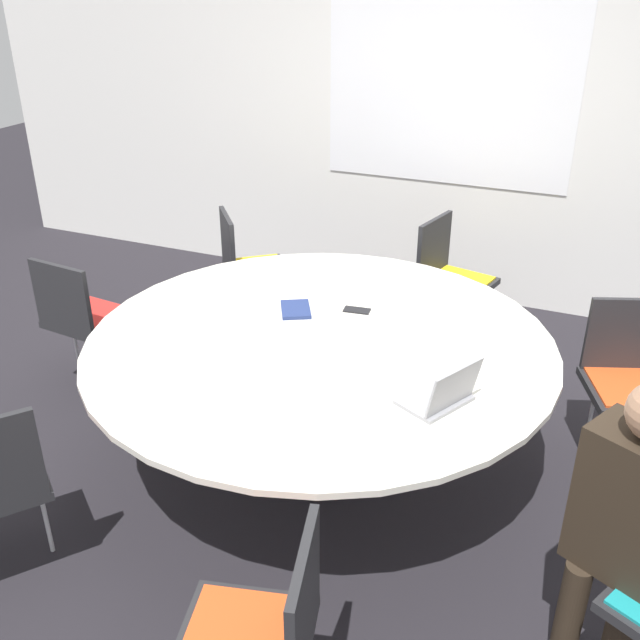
% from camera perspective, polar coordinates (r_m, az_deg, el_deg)
% --- Properties ---
extents(ground_plane, '(16.00, 16.00, 0.00)m').
position_cam_1_polar(ground_plane, '(3.89, -0.00, -10.87)').
color(ground_plane, black).
extents(wall_back, '(8.00, 0.07, 2.70)m').
position_cam_1_polar(wall_back, '(5.43, 10.16, 15.51)').
color(wall_back, silver).
rests_on(wall_back, ground_plane).
extents(conference_table, '(2.29, 2.29, 0.72)m').
position_cam_1_polar(conference_table, '(3.53, -0.00, -2.63)').
color(conference_table, '#B7B7BC').
rests_on(conference_table, ground_plane).
extents(chair_1, '(0.56, 0.55, 0.87)m').
position_cam_1_polar(chair_1, '(3.92, 23.60, -3.83)').
color(chair_1, '#262628').
rests_on(chair_1, ground_plane).
extents(chair_2, '(0.51, 0.52, 0.87)m').
position_cam_1_polar(chair_2, '(4.84, 10.31, 3.83)').
color(chair_2, '#262628').
rests_on(chair_2, ground_plane).
extents(chair_3, '(0.60, 0.61, 0.87)m').
position_cam_1_polar(chair_3, '(4.95, -5.83, 4.67)').
color(chair_3, '#262628').
rests_on(chair_3, ground_plane).
extents(chair_4, '(0.48, 0.46, 0.87)m').
position_cam_1_polar(chair_4, '(4.43, -18.50, 0.61)').
color(chair_4, '#262628').
rests_on(chair_4, ground_plane).
extents(chair_6, '(0.51, 0.53, 0.87)m').
position_cam_1_polar(chair_6, '(2.40, -4.54, -23.66)').
color(chair_6, '#262628').
rests_on(chair_6, ground_plane).
extents(person_0, '(0.42, 0.36, 1.22)m').
position_cam_1_polar(person_0, '(2.68, 23.60, -14.13)').
color(person_0, '#2D2319').
rests_on(person_0, ground_plane).
extents(laptop, '(0.33, 0.36, 0.21)m').
position_cam_1_polar(laptop, '(2.99, 9.81, -5.90)').
color(laptop, '#99999E').
rests_on(laptop, conference_table).
extents(spiral_notebook, '(0.23, 0.26, 0.02)m').
position_cam_1_polar(spiral_notebook, '(3.76, -1.96, 0.86)').
color(spiral_notebook, navy).
rests_on(spiral_notebook, conference_table).
extents(cell_phone, '(0.15, 0.09, 0.01)m').
position_cam_1_polar(cell_phone, '(3.77, 2.97, 0.79)').
color(cell_phone, black).
rests_on(cell_phone, conference_table).
extents(handbag, '(0.36, 0.16, 0.28)m').
position_cam_1_polar(handbag, '(5.18, 6.21, 1.05)').
color(handbag, '#513319').
rests_on(handbag, ground_plane).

